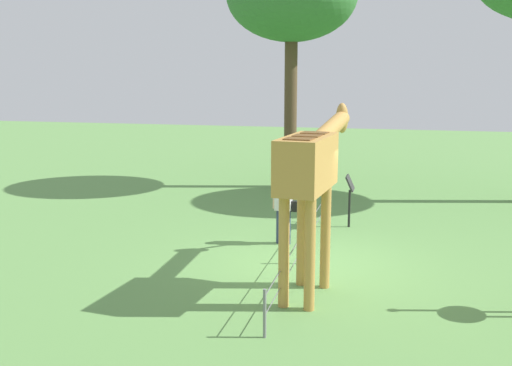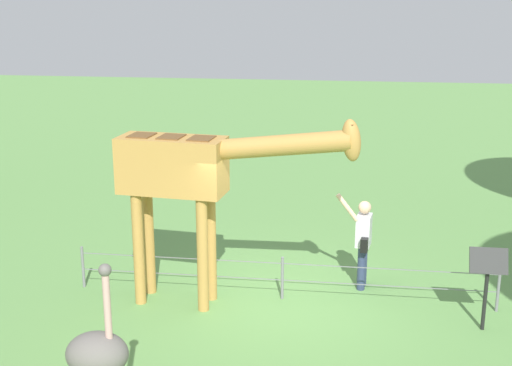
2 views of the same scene
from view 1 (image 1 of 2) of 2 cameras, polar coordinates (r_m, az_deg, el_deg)
ground_plane at (r=12.14m, az=5.21°, el=-7.83°), size 60.00×60.00×0.00m
giraffe at (r=10.21m, az=5.40°, el=1.43°), size 3.88×0.90×3.23m
visitor at (r=13.29m, az=2.72°, el=-2.13°), size 0.65×0.59×1.73m
info_sign at (r=14.89m, az=9.07°, el=-0.68°), size 0.56×0.21×1.32m
wire_fence at (r=12.04m, az=4.55°, el=-5.96°), size 7.05×0.05×0.75m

